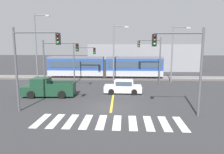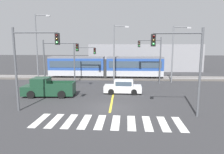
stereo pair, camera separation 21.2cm
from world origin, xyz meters
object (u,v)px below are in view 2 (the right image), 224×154
sedan_crossing (123,87)px  traffic_light_near_right (185,59)px  traffic_light_far_right (153,54)px  street_lamp_east (174,50)px  pickup_truck (48,88)px  traffic_light_mid_left (56,57)px  traffic_light_near_left (29,57)px  street_lamp_west (38,44)px  street_lamp_centre (115,50)px  light_rail_tram (106,66)px  traffic_light_far_left (82,58)px

sedan_crossing → traffic_light_near_right: (4.47, -7.36, 3.67)m
traffic_light_far_right → street_lamp_east: 3.43m
pickup_truck → traffic_light_mid_left: size_ratio=0.91×
traffic_light_mid_left → traffic_light_near_left: bearing=-86.9°
traffic_light_near_right → street_lamp_west: (-17.30, 14.97, 1.25)m
traffic_light_far_right → street_lamp_centre: size_ratio=0.78×
sedan_crossing → street_lamp_west: street_lamp_west is taller
light_rail_tram → traffic_light_far_right: traffic_light_far_right is taller
sedan_crossing → street_lamp_west: size_ratio=0.42×
traffic_light_far_left → street_lamp_centre: street_lamp_centre is taller
pickup_truck → sedan_crossing: bearing=12.4°
traffic_light_far_right → street_lamp_centre: bearing=161.4°
traffic_light_far_right → light_rail_tram: bearing=147.9°
traffic_light_far_left → traffic_light_near_left: size_ratio=0.84×
sedan_crossing → pickup_truck: bearing=-167.6°
sedan_crossing → street_lamp_east: street_lamp_east is taller
traffic_light_far_left → street_lamp_west: 7.29m
traffic_light_mid_left → traffic_light_far_right: size_ratio=0.92×
light_rail_tram → traffic_light_near_left: size_ratio=2.74×
traffic_light_mid_left → street_lamp_west: size_ratio=0.60×
traffic_light_mid_left → street_lamp_centre: bearing=45.0°
light_rail_tram → traffic_light_near_right: (7.28, -17.69, 2.32)m
traffic_light_near_right → street_lamp_west: bearing=139.1°
street_lamp_east → street_lamp_west: bearing=178.5°
traffic_light_mid_left → traffic_light_near_right: size_ratio=0.91×
traffic_light_near_left → street_lamp_west: size_ratio=0.68×
traffic_light_far_left → traffic_light_far_right: 10.16m
traffic_light_near_left → pickup_truck: bearing=96.3°
pickup_truck → traffic_light_near_right: 14.12m
traffic_light_near_left → street_lamp_east: bearing=42.9°
traffic_light_mid_left → street_lamp_west: 8.45m
pickup_truck → traffic_light_near_right: traffic_light_near_right is taller
traffic_light_far_left → traffic_light_far_right: size_ratio=0.86×
sedan_crossing → traffic_light_near_right: 9.36m
traffic_light_far_right → traffic_light_near_right: bearing=-88.9°
traffic_light_near_left → street_lamp_centre: size_ratio=0.81×
traffic_light_mid_left → street_lamp_west: bearing=126.6°
light_rail_tram → traffic_light_far_right: size_ratio=2.83×
traffic_light_mid_left → traffic_light_far_right: bearing=22.4°
pickup_truck → traffic_light_far_left: (2.09, 8.13, 2.82)m
traffic_light_near_right → street_lamp_centre: bearing=110.3°
street_lamp_centre → street_lamp_west: bearing=-179.4°
sedan_crossing → street_lamp_east: bearing=43.8°
traffic_light_far_right → street_lamp_west: size_ratio=0.65×
pickup_truck → street_lamp_centre: bearing=54.0°
traffic_light_far_left → street_lamp_west: bearing=169.8°
traffic_light_far_left → traffic_light_near_left: traffic_light_near_left is taller
sedan_crossing → traffic_light_far_right: size_ratio=0.65×
pickup_truck → street_lamp_east: (15.42, 8.87, 3.84)m
traffic_light_mid_left → traffic_light_near_left: traffic_light_near_left is taller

